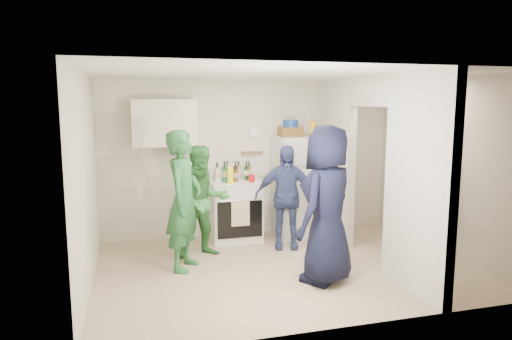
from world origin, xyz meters
The scene contains 36 objects.
floor centered at (0.00, 0.00, 0.00)m, with size 4.80×4.80×0.00m, color tan.
wall_back centered at (0.00, 1.70, 1.25)m, with size 4.80×4.80×0.00m, color silver.
wall_front centered at (0.00, -1.70, 1.25)m, with size 4.80×4.80×0.00m, color silver.
wall_left centered at (-2.40, 0.00, 1.25)m, with size 3.40×3.40×0.00m, color silver.
wall_right centered at (2.40, 0.00, 1.25)m, with size 3.40×3.40×0.00m, color silver.
ceiling centered at (0.00, 0.00, 2.50)m, with size 4.80×4.80×0.00m, color white.
partition_pier_back centered at (1.20, 1.10, 1.25)m, with size 0.12×1.20×2.50m, color silver.
partition_pier_front centered at (1.20, -1.10, 1.25)m, with size 0.12×1.20×2.50m, color silver.
partition_header centered at (1.20, 0.00, 2.30)m, with size 0.12×1.00×0.40m, color silver.
stove centered at (-0.35, 1.37, 0.47)m, with size 0.79×0.66×0.94m, color white.
upper_cabinet centered at (-1.40, 1.52, 1.85)m, with size 0.95×0.34×0.70m, color silver.
fridge centered at (0.66, 1.34, 0.81)m, with size 0.67×0.65×1.62m, color silver.
wicker_basket centered at (0.56, 1.39, 1.69)m, with size 0.35×0.25×0.15m, color brown.
blue_bowl centered at (0.56, 1.39, 1.82)m, with size 0.24×0.24×0.11m, color navy.
yellow_cup_stack_top centered at (0.88, 1.24, 1.74)m, with size 0.09×0.09×0.25m, color #EDAB13.
wall_clock centered at (0.05, 1.68, 1.70)m, with size 0.22×0.22×0.03m, color white.
spice_shelf centered at (0.00, 1.65, 1.35)m, with size 0.35×0.08×0.03m, color olive.
nook_window centered at (2.38, 0.20, 1.65)m, with size 0.03×0.70×0.80m, color black.
nook_window_frame centered at (2.36, 0.20, 1.65)m, with size 0.04×0.76×0.86m, color white.
nook_valance centered at (2.34, 0.20, 2.00)m, with size 0.04×0.82×0.18m, color white.
yellow_cup_stack_stove centered at (-0.47, 1.15, 1.07)m, with size 0.09×0.09×0.25m, color #F4FF15.
red_cup centered at (-0.13, 1.17, 1.00)m, with size 0.09×0.09×0.12m, color red.
person_green_left centered at (-1.26, 0.31, 0.91)m, with size 0.66×0.43×1.81m, color #2B6C3C.
person_green_center centered at (-0.95, 0.73, 0.78)m, with size 0.76×0.59×1.57m, color #3B8841.
person_denim centered at (0.28, 0.79, 0.77)m, with size 0.90×0.38×1.54m, color #3A467E.
person_navy centered at (0.34, -0.57, 0.95)m, with size 0.93×0.60×1.89m, color black.
person_nook centered at (2.10, 0.17, 0.95)m, with size 1.22×0.70×1.89m, color black.
bottle_a centered at (-0.62, 1.50, 1.07)m, with size 0.07×0.07×0.24m, color olive.
bottle_b centered at (-0.53, 1.28, 1.11)m, with size 0.08×0.08×0.33m, color #1D5835.
bottle_c centered at (-0.44, 1.54, 1.09)m, with size 0.07×0.07×0.30m, color silver.
bottle_d centered at (-0.35, 1.33, 1.07)m, with size 0.07×0.07×0.24m, color brown.
bottle_e centered at (-0.25, 1.56, 1.09)m, with size 0.07×0.07×0.29m, color #9298A1.
bottle_f centered at (-0.16, 1.40, 1.09)m, with size 0.07×0.07×0.30m, color black.
bottle_g centered at (-0.09, 1.51, 1.09)m, with size 0.07×0.07×0.28m, color brown.
bottle_h centered at (-0.65, 1.24, 1.11)m, with size 0.07×0.07×0.32m, color silver.
bottle_i centered at (-0.31, 1.49, 1.09)m, with size 0.06×0.06×0.29m, color #53110E.
Camera 1 is at (-1.87, -5.47, 2.15)m, focal length 32.00 mm.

